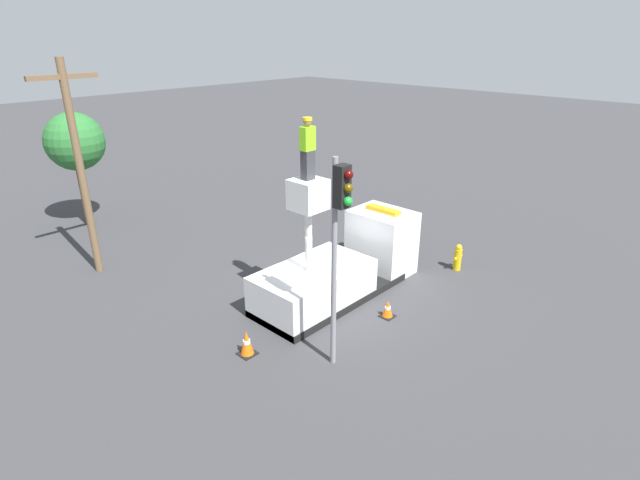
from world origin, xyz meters
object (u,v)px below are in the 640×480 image
object	(u,v)px
bucket_truck	(342,268)
traffic_cone_rear	(247,343)
traffic_light_pole	(339,226)
utility_pole	(79,163)
tree_left_bg	(75,143)
fire_hydrant	(458,257)
traffic_cone_curbside	(388,309)
worker	(308,149)

from	to	relation	value
bucket_truck	traffic_cone_rear	distance (m)	4.50
bucket_truck	traffic_light_pole	world-z (taller)	traffic_light_pole
traffic_light_pole	utility_pole	world-z (taller)	utility_pole
bucket_truck	traffic_cone_rear	size ratio (longest dim) A/B	8.66
traffic_light_pole	tree_left_bg	bearing A→B (deg)	89.86
fire_hydrant	tree_left_bg	bearing A→B (deg)	116.50
tree_left_bg	utility_pole	bearing A→B (deg)	-110.30
traffic_light_pole	fire_hydrant	world-z (taller)	traffic_light_pole
fire_hydrant	tree_left_bg	size ratio (longest dim) A/B	0.20
bucket_truck	traffic_cone_curbside	size ratio (longest dim) A/B	11.13
worker	traffic_cone_curbside	distance (m)	5.45
traffic_light_pole	bucket_truck	bearing A→B (deg)	39.35
traffic_cone_curbside	traffic_light_pole	bearing A→B (deg)	-171.19
traffic_light_pole	tree_left_bg	distance (m)	15.05
bucket_truck	traffic_cone_rear	world-z (taller)	bucket_truck
bucket_truck	tree_left_bg	size ratio (longest dim) A/B	1.25
worker	traffic_light_pole	distance (m)	3.21
traffic_light_pole	traffic_cone_curbside	size ratio (longest dim) A/B	9.84
bucket_truck	traffic_light_pole	xyz separation A→B (m)	(-3.11, -2.55, 3.04)
fire_hydrant	traffic_cone_curbside	world-z (taller)	fire_hydrant
traffic_cone_rear	bucket_truck	bearing A→B (deg)	6.01
worker	fire_hydrant	bearing A→B (deg)	-19.40
fire_hydrant	utility_pole	bearing A→B (deg)	133.52
traffic_cone_curbside	tree_left_bg	bearing A→B (deg)	100.92
fire_hydrant	traffic_cone_curbside	bearing A→B (deg)	-178.86
fire_hydrant	bucket_truck	bearing A→B (deg)	154.21
worker	traffic_cone_curbside	bearing A→B (deg)	-58.22
bucket_truck	tree_left_bg	xyz separation A→B (m)	(-3.07, 12.51, 2.83)
bucket_truck	utility_pole	xyz separation A→B (m)	(-4.91, 7.54, 3.13)
traffic_cone_curbside	tree_left_bg	xyz separation A→B (m)	(-2.82, 14.61, 3.46)
bucket_truck	traffic_cone_rear	xyz separation A→B (m)	(-4.45, -0.47, -0.54)
traffic_cone_curbside	utility_pole	xyz separation A→B (m)	(-4.66, 9.65, 3.75)
traffic_cone_curbside	tree_left_bg	distance (m)	15.28
traffic_cone_rear	utility_pole	xyz separation A→B (m)	(-0.46, 8.01, 3.67)
utility_pole	traffic_cone_rear	bearing A→B (deg)	-86.72
bucket_truck	traffic_cone_rear	bearing A→B (deg)	-173.99
utility_pole	fire_hydrant	bearing A→B (deg)	-46.48
traffic_cone_rear	fire_hydrant	bearing A→B (deg)	-10.18
fire_hydrant	traffic_cone_curbside	size ratio (longest dim) A/B	1.79
worker	traffic_cone_curbside	world-z (taller)	worker
fire_hydrant	tree_left_bg	xyz separation A→B (m)	(-7.24, 14.52, 3.23)
worker	tree_left_bg	bearing A→B (deg)	96.91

